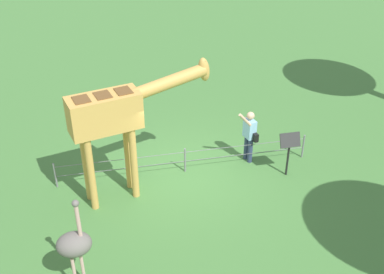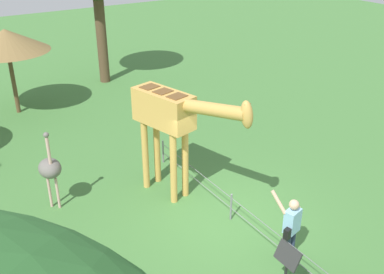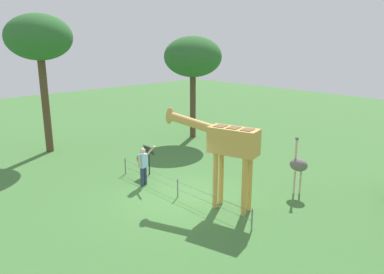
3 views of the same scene
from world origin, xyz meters
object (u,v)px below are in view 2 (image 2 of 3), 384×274
info_sign (287,263)px  visitor (291,227)px  giraffe (171,117)px  ostrich (50,168)px  shade_hut_near (6,40)px

info_sign → visitor: bearing=132.7°
giraffe → ostrich: bearing=-111.2°
shade_hut_near → info_sign: 13.11m
visitor → info_sign: size_ratio=1.30×
giraffe → shade_hut_near: size_ratio=1.13×
ostrich → giraffe: bearing=68.8°
ostrich → info_sign: size_ratio=1.70×
visitor → ostrich: 6.10m
giraffe → visitor: 4.01m
giraffe → info_sign: giraffe is taller
giraffe → visitor: size_ratio=2.13×
visitor → shade_hut_near: 12.49m
visitor → shade_hut_near: (-11.97, -2.99, 1.93)m
ostrich → shade_hut_near: shade_hut_near is taller
shade_hut_near → giraffe: bearing=14.6°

